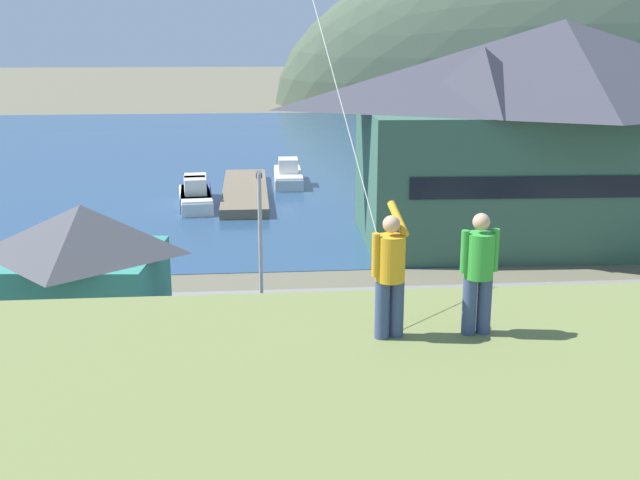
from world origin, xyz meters
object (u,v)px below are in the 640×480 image
at_px(parked_car_corner_spot, 201,438).
at_px(wharf_dock, 245,192).
at_px(moored_boat_wharfside, 195,198).
at_px(parked_car_mid_row_near, 446,338).
at_px(harbor_lodge, 558,126).
at_px(parked_car_back_row_right, 240,331).
at_px(parking_light_pole, 260,238).
at_px(storage_shed_near_lot, 86,280).
at_px(moored_boat_inner_slip, 196,194).
at_px(person_kite_flyer, 390,272).
at_px(moored_boat_outer_mooring, 288,176).
at_px(person_companion, 479,270).
at_px(parked_car_front_row_end, 596,419).

bearing_deg(parked_car_corner_spot, wharf_dock, 88.53).
bearing_deg(moored_boat_wharfside, parked_car_mid_row_near, -68.90).
relative_size(harbor_lodge, parked_car_corner_spot, 5.53).
bearing_deg(parked_car_back_row_right, parking_light_pole, 74.87).
xyz_separation_m(storage_shed_near_lot, parked_car_corner_spot, (4.49, -8.29, -1.88)).
xyz_separation_m(moored_boat_inner_slip, parked_car_corner_spot, (2.43, -34.84, 0.34)).
height_order(storage_shed_near_lot, wharf_dock, storage_shed_near_lot).
bearing_deg(storage_shed_near_lot, parking_light_pole, 21.04).
relative_size(storage_shed_near_lot, moored_boat_wharfside, 0.90).
relative_size(moored_boat_wharfside, parked_car_corner_spot, 1.58).
bearing_deg(person_kite_flyer, parking_light_pole, 94.69).
distance_m(parked_car_back_row_right, parked_car_mid_row_near, 7.36).
bearing_deg(moored_boat_wharfside, harbor_lodge, -26.69).
xyz_separation_m(moored_boat_outer_mooring, person_companion, (0.25, -50.39, 7.48)).
bearing_deg(person_kite_flyer, moored_boat_wharfside, 97.74).
bearing_deg(moored_boat_inner_slip, moored_boat_outer_mooring, 45.64).
bearing_deg(moored_boat_wharfside, parked_car_back_row_right, -82.71).
bearing_deg(person_companion, person_kite_flyer, -179.13).
bearing_deg(storage_shed_near_lot, parked_car_front_row_end, -28.09).
bearing_deg(wharf_dock, parked_car_back_row_right, -90.03).
bearing_deg(parked_car_mid_row_near, person_companion, -103.48).
bearing_deg(moored_boat_inner_slip, person_companion, -80.80).
relative_size(harbor_lodge, parked_car_front_row_end, 5.34).
distance_m(parked_car_mid_row_near, person_companion, 16.91).
bearing_deg(wharf_dock, moored_boat_inner_slip, -142.71).
height_order(parked_car_corner_spot, parking_light_pole, parking_light_pole).
xyz_separation_m(storage_shed_near_lot, parking_light_pole, (6.27, 2.41, 0.77)).
bearing_deg(parked_car_mid_row_near, moored_boat_inner_slip, 110.39).
height_order(moored_boat_wharfside, moored_boat_outer_mooring, same).
height_order(moored_boat_inner_slip, parked_car_mid_row_near, moored_boat_inner_slip).
xyz_separation_m(harbor_lodge, wharf_dock, (-17.62, 14.27, -6.23)).
bearing_deg(person_companion, harbor_lodge, 66.27).
bearing_deg(person_companion, storage_shed_near_lot, 118.30).
bearing_deg(harbor_lodge, wharf_dock, 140.99).
bearing_deg(storage_shed_near_lot, harbor_lodge, 32.80).
distance_m(storage_shed_near_lot, parked_car_back_row_right, 5.79).
bearing_deg(person_kite_flyer, parked_car_mid_row_near, 72.10).
xyz_separation_m(harbor_lodge, parked_car_mid_row_near, (-10.39, -16.86, -5.51)).
bearing_deg(parked_car_front_row_end, parked_car_mid_row_near, 113.56).
height_order(moored_boat_inner_slip, parked_car_corner_spot, moored_boat_inner_slip).
bearing_deg(parked_car_mid_row_near, wharf_dock, 103.06).
height_order(moored_boat_wharfside, parked_car_back_row_right, moored_boat_wharfside).
xyz_separation_m(moored_boat_wharfside, moored_boat_outer_mooring, (6.75, 8.09, 0.00)).
xyz_separation_m(moored_boat_wharfside, person_companion, (7.00, -42.30, 7.48)).
bearing_deg(harbor_lodge, storage_shed_near_lot, -147.20).
height_order(wharf_dock, moored_boat_inner_slip, moored_boat_inner_slip).
bearing_deg(parked_car_mid_row_near, moored_boat_outer_mooring, 96.14).
distance_m(harbor_lodge, person_kite_flyer, 35.27).
height_order(harbor_lodge, person_companion, harbor_lodge).
relative_size(storage_shed_near_lot, parked_car_mid_row_near, 1.39).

